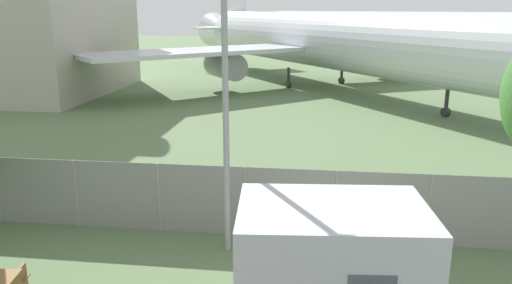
{
  "coord_description": "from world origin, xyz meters",
  "views": [
    {
      "loc": [
        2.01,
        -3.18,
        6.34
      ],
      "look_at": [
        -0.07,
        12.96,
        2.0
      ],
      "focal_mm": 35.0,
      "sensor_mm": 36.0,
      "label": 1
    }
  ],
  "objects": [
    {
      "name": "airplane",
      "position": [
        2.44,
        38.42,
        3.89
      ],
      "size": [
        34.75,
        42.13,
        12.97
      ],
      "rotation": [
        0.0,
        0.0,
        -0.97
      ],
      "color": "silver",
      "rests_on": "ground"
    },
    {
      "name": "perimeter_fence",
      "position": [
        -0.0,
        9.96,
        1.04
      ],
      "size": [
        56.07,
        0.07,
        2.07
      ],
      "color": "gray",
      "rests_on": "ground"
    },
    {
      "name": "light_mast",
      "position": [
        -0.34,
        9.02,
        4.6
      ],
      "size": [
        0.44,
        0.44,
        7.49
      ],
      "color": "#99999E",
      "rests_on": "ground"
    },
    {
      "name": "portable_cabin",
      "position": [
        2.35,
        5.87,
        1.33
      ],
      "size": [
        3.89,
        2.87,
        2.66
      ],
      "rotation": [
        0.0,
        0.0,
        0.09
      ],
      "color": "silver",
      "rests_on": "ground"
    }
  ]
}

